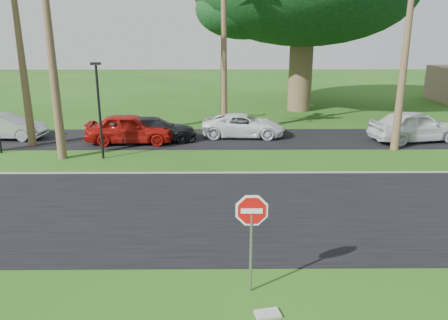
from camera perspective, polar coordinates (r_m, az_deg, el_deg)
name	(u,v)px	position (r m, az deg, el deg)	size (l,w,h in m)	color
ground	(228,235)	(13.63, 0.46, -9.78)	(120.00, 120.00, 0.00)	#1F4812
road	(227,209)	(15.45, 0.34, -6.46)	(120.00, 8.00, 0.02)	black
parking_strip	(224,139)	(25.44, 0.00, 2.82)	(120.00, 5.00, 0.02)	black
curb	(225,173)	(19.23, 0.17, -1.68)	(120.00, 0.12, 0.06)	gray
stop_sign_near	(251,224)	(10.18, 3.61, -8.29)	(1.05, 0.07, 2.62)	gray
streetlight_right	(99,105)	(21.78, -16.02, 6.94)	(0.45, 0.25, 4.64)	black
car_silver	(6,127)	(28.15, -26.56, 3.86)	(1.50, 4.30, 1.42)	silver
car_red	(130,129)	(24.80, -12.12, 4.03)	(1.95, 4.86, 1.66)	#A3120D
car_dark	(154,130)	(24.93, -9.07, 3.92)	(1.92, 4.72, 1.37)	black
car_minivan	(244,126)	(25.79, 2.57, 4.50)	(2.23, 4.83, 1.34)	white
car_pickup	(415,126)	(26.92, 23.68, 4.06)	(2.06, 5.12, 1.75)	silver
utility_slab	(268,314)	(10.27, 5.70, -19.38)	(0.55, 0.35, 0.06)	#A5A49C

